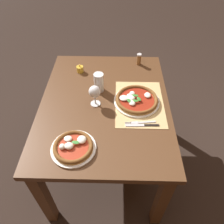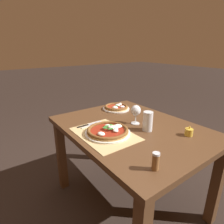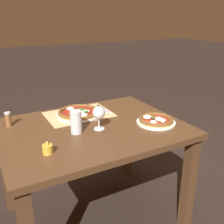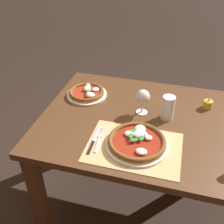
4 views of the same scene
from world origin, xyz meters
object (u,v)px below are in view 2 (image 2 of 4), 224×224
pint_glass (148,122)px  fork (92,125)px  wine_glass (136,111)px  pizza_far (116,107)px  knife (90,124)px  votive_candle (189,132)px  pepper_shaker (156,161)px  pizza_near (108,131)px

pint_glass → fork: pint_glass is taller
wine_glass → pizza_far: bearing=165.5°
knife → votive_candle: 0.74m
pint_glass → pepper_shaker: (0.35, -0.31, -0.02)m
pizza_far → knife: bearing=-65.7°
wine_glass → pepper_shaker: size_ratio=1.60×
pizza_near → votive_candle: bearing=51.4°
pizza_near → pint_glass: (0.12, 0.27, 0.05)m
pizza_far → pint_glass: (0.53, -0.11, 0.05)m
knife → votive_candle: votive_candle is taller
votive_candle → knife: bearing=-140.9°
pizza_near → pizza_far: size_ratio=1.23×
knife → pint_glass: bearing=40.7°
fork → knife: knife is taller
votive_candle → pepper_shaker: size_ratio=0.74×
pepper_shaker → pizza_far: bearing=154.1°
pizza_far → pepper_shaker: bearing=-25.9°
pizza_near → pint_glass: pint_glass is taller
fork → votive_candle: (0.55, 0.46, 0.02)m
pizza_far → wine_glass: (0.38, -0.10, 0.09)m
wine_glass → knife: bearing=-122.0°
fork → votive_candle: bearing=39.6°
votive_candle → fork: bearing=-140.4°
wine_glass → fork: wine_glass is taller
votive_candle → pepper_shaker: 0.50m
pint_glass → fork: bearing=-138.5°
fork → pint_glass: bearing=41.5°
pizza_near → wine_glass: 0.30m
pizza_far → knife: size_ratio=1.22×
wine_glass → knife: wine_glass is taller
pepper_shaker → pizza_near: bearing=174.7°
votive_candle → pepper_shaker: (0.12, -0.49, 0.03)m
pizza_far → fork: 0.45m
pizza_far → pint_glass: size_ratio=1.82×
knife → pepper_shaker: bearing=-1.5°
pizza_near → fork: 0.20m
pint_glass → votive_candle: bearing=36.7°
wine_glass → pepper_shaker: 0.60m
wine_glass → votive_candle: 0.42m
pint_glass → votive_candle: 0.29m
fork → pizza_far: bearing=117.5°
wine_glass → knife: (-0.20, -0.31, -0.10)m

